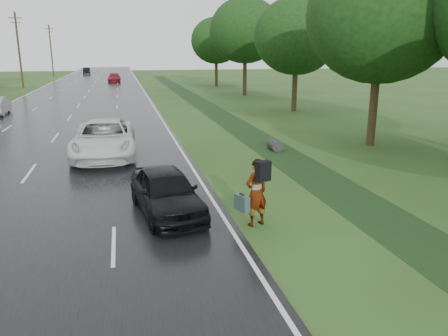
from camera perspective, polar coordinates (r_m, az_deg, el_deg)
name	(u,v)px	position (r m, az deg, el deg)	size (l,w,h in m)	color
road	(88,93)	(56.24, -17.36, 9.34)	(14.00, 180.00, 0.04)	black
edge_stripe_east	(144,92)	(56.17, -10.39, 9.79)	(0.12, 180.00, 0.01)	silver
edge_stripe_west	(28,94)	(57.11, -24.19, 8.81)	(0.12, 180.00, 0.01)	silver
center_line	(88,93)	(56.24, -17.36, 9.36)	(0.12, 180.00, 0.01)	silver
drainage_ditch	(233,123)	(30.94, 1.18, 5.89)	(2.20, 120.00, 0.56)	black
utility_pole_far	(19,49)	(67.18, -25.22, 13.87)	(1.60, 0.26, 10.00)	#312214
utility_pole_distant	(51,50)	(96.78, -21.66, 14.17)	(1.60, 0.26, 10.00)	#312214
tree_east_b	(381,16)	(24.70, 19.86, 18.20)	(7.60, 7.60, 10.11)	#312214
tree_east_c	(297,36)	(37.71, 9.48, 16.64)	(7.00, 7.00, 9.29)	#312214
tree_east_d	(245,31)	(50.86, 2.80, 17.50)	(8.00, 8.00, 10.76)	#312214
tree_east_f	(216,41)	(64.35, -1.03, 16.30)	(7.20, 7.20, 9.62)	#312214
pedestrian	(256,192)	(12.62, 4.18, -3.10)	(1.05, 0.81, 2.01)	#A5998C
white_pickup	(104,139)	(21.65, -15.37, 3.72)	(2.88, 6.25, 1.74)	silver
dark_sedan	(166,191)	(13.60, -7.56, -3.06)	(1.71, 4.25, 1.45)	black
far_car_red	(114,78)	(74.53, -14.15, 11.36)	(1.96, 4.82, 1.40)	maroon
far_car_dark	(87,71)	(102.59, -17.49, 12.01)	(1.47, 4.21, 1.39)	black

